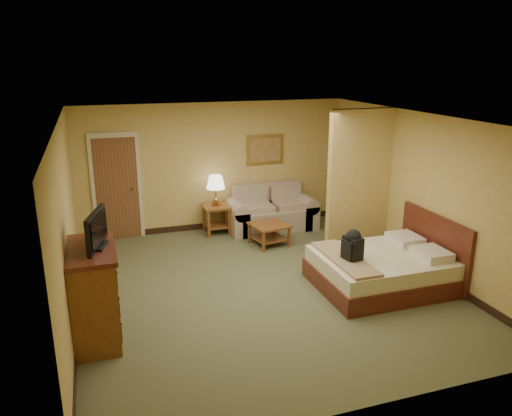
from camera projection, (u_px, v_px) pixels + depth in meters
name	position (u px, v px, depth m)	size (l,w,h in m)	color
floor	(262.00, 287.00, 7.80)	(6.00, 6.00, 0.00)	brown
ceiling	(263.00, 119.00, 7.05)	(6.00, 6.00, 0.00)	white
back_wall	(214.00, 167.00, 10.15)	(5.50, 0.02, 2.60)	tan
left_wall	(66.00, 226.00, 6.60)	(0.02, 6.00, 2.60)	tan
right_wall	(419.00, 192.00, 8.26)	(0.02, 6.00, 2.60)	tan
partition	(359.00, 182.00, 8.92)	(1.20, 0.15, 2.60)	tan
door	(117.00, 188.00, 9.61)	(0.94, 0.16, 2.10)	beige
baseboard	(216.00, 225.00, 10.50)	(5.50, 0.02, 0.12)	black
loveseat	(271.00, 215.00, 10.38)	(1.82, 0.85, 0.92)	tan
side_table	(216.00, 215.00, 10.08)	(0.53, 0.53, 0.58)	brown
table_lamp	(216.00, 183.00, 9.89)	(0.37, 0.37, 0.62)	#A3733C
coffee_table	(269.00, 230.00, 9.47)	(0.75, 0.75, 0.42)	brown
wall_picture	(265.00, 150.00, 10.37)	(0.80, 0.04, 0.63)	#B78E3F
dresser	(94.00, 294.00, 6.20)	(0.61, 1.15, 1.23)	brown
tv	(96.00, 231.00, 5.99)	(0.26, 0.72, 0.45)	black
bed	(384.00, 268.00, 7.76)	(1.97, 1.66, 1.08)	#4C1B11
backpack	(353.00, 245.00, 7.35)	(0.24, 0.32, 0.50)	black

